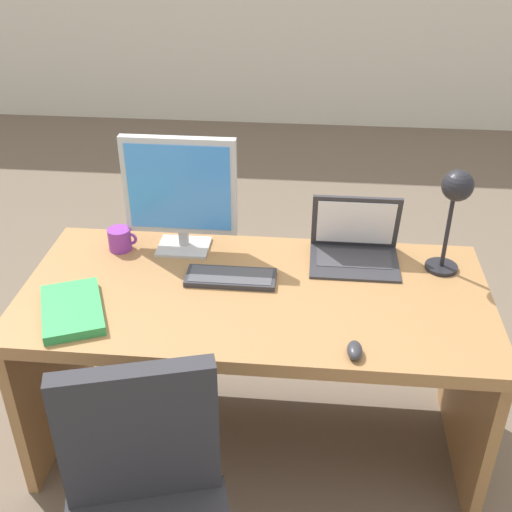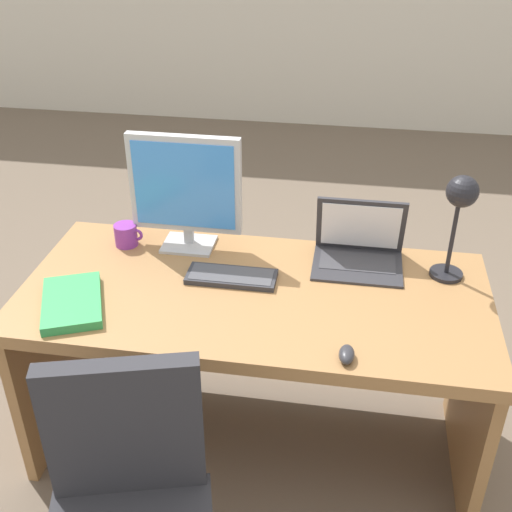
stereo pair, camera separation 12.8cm
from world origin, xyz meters
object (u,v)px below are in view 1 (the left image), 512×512
Objects in this scene: laptop at (355,239)px; desk_lamp at (455,199)px; monitor at (180,190)px; keyboard at (231,277)px; mouse at (355,350)px; book at (72,310)px; desk at (256,327)px; coffee_mug at (120,239)px.

laptop is 0.81× the size of desk_lamp.
monitor is 0.38m from keyboard.
mouse reaches higher than book.
desk_lamp is (0.34, 0.51, 0.28)m from mouse.
desk is at bearing 21.61° from book.
mouse is 0.75× the size of coffee_mug.
monitor is 5.37× the size of mouse.
monitor is at bearing 135.72° from keyboard.
coffee_mug reaches higher than mouse.
monitor reaches higher than keyboard.
keyboard is (-0.45, -0.21, -0.06)m from laptop.
mouse is 0.24× the size of book.
desk is at bearing -19.71° from coffee_mug.
monitor reaches higher than mouse.
monitor reaches higher than book.
desk_lamp is at bearing 12.13° from desk.
desk is 0.63m from coffee_mug.
book is at bearing -95.95° from coffee_mug.
laptop is at bearing 0.52° from monitor.
desk is 0.22m from keyboard.
monitor is at bearing 58.09° from book.
mouse is (-0.02, -0.60, -0.05)m from laptop.
coffee_mug reaches higher than keyboard.
keyboard is (-0.09, 0.02, 0.20)m from desk.
mouse is (0.43, -0.38, 0.01)m from keyboard.
monitor is at bearing 143.53° from desk.
keyboard is (0.21, -0.21, -0.24)m from monitor.
coffee_mug is at bearing 160.29° from desk.
desk_lamp is 3.57× the size of coffee_mug.
desk_lamp is at bearing -4.74° from monitor.
book reaches higher than keyboard.
monitor is 0.69m from laptop.
mouse is 0.21× the size of desk_lamp.
desk_lamp is 1.36m from book.
coffee_mug is at bearing 158.66° from keyboard.
book is at bearing -153.74° from laptop.
coffee_mug reaches higher than book.
book is at bearing -163.32° from desk_lamp.
keyboard is at bearing -44.28° from monitor.
laptop is 0.91m from coffee_mug.
mouse is at bearing -7.68° from book.
monitor is 1.38× the size of laptop.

